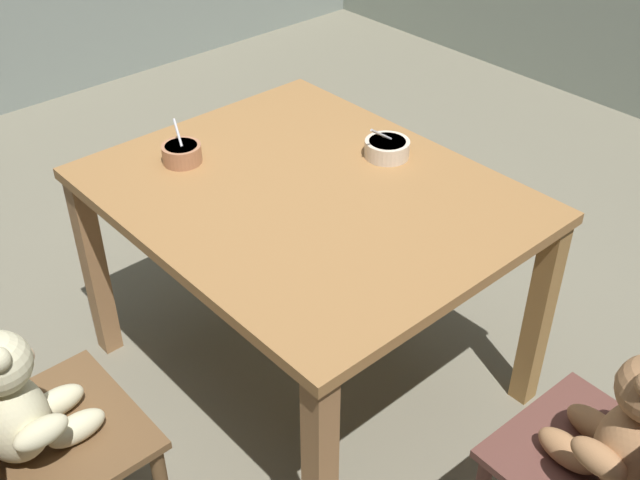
{
  "coord_description": "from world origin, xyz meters",
  "views": [
    {
      "loc": [
        1.41,
        -1.21,
        1.87
      ],
      "look_at": [
        0.0,
        0.05,
        0.51
      ],
      "focal_mm": 43.59,
      "sensor_mm": 36.0,
      "label": 1
    }
  ],
  "objects_px": {
    "teddy_chair_near_right": "(627,449)",
    "porridge_bowl_cream_far_center": "(387,148)",
    "teddy_chair_near_front": "(21,421)",
    "dining_table": "(307,217)",
    "porridge_bowl_terracotta_near_left": "(182,153)"
  },
  "relations": [
    {
      "from": "teddy_chair_near_front",
      "to": "porridge_bowl_cream_far_center",
      "type": "xyz_separation_m",
      "value": [
        -0.07,
        1.24,
        0.22
      ]
    },
    {
      "from": "teddy_chair_near_front",
      "to": "teddy_chair_near_right",
      "type": "distance_m",
      "value": 1.34
    },
    {
      "from": "teddy_chair_near_right",
      "to": "porridge_bowl_cream_far_center",
      "type": "relative_size",
      "value": 5.66
    },
    {
      "from": "dining_table",
      "to": "porridge_bowl_cream_far_center",
      "type": "bearing_deg",
      "value": 87.19
    },
    {
      "from": "teddy_chair_near_front",
      "to": "teddy_chair_near_right",
      "type": "relative_size",
      "value": 0.99
    },
    {
      "from": "teddy_chair_near_right",
      "to": "porridge_bowl_cream_far_center",
      "type": "xyz_separation_m",
      "value": [
        -1.02,
        0.29,
        0.21
      ]
    },
    {
      "from": "dining_table",
      "to": "porridge_bowl_terracotta_near_left",
      "type": "distance_m",
      "value": 0.42
    },
    {
      "from": "teddy_chair_near_front",
      "to": "porridge_bowl_cream_far_center",
      "type": "height_order",
      "value": "porridge_bowl_cream_far_center"
    },
    {
      "from": "teddy_chair_near_front",
      "to": "porridge_bowl_cream_far_center",
      "type": "relative_size",
      "value": 5.63
    },
    {
      "from": "dining_table",
      "to": "porridge_bowl_cream_far_center",
      "type": "distance_m",
      "value": 0.33
    },
    {
      "from": "porridge_bowl_terracotta_near_left",
      "to": "teddy_chair_near_right",
      "type": "bearing_deg",
      "value": 7.63
    },
    {
      "from": "porridge_bowl_cream_far_center",
      "to": "porridge_bowl_terracotta_near_left",
      "type": "bearing_deg",
      "value": -128.51
    },
    {
      "from": "dining_table",
      "to": "teddy_chair_near_right",
      "type": "xyz_separation_m",
      "value": [
        1.04,
        0.02,
        -0.09
      ]
    },
    {
      "from": "dining_table",
      "to": "teddy_chair_near_front",
      "type": "xyz_separation_m",
      "value": [
        0.08,
        -0.93,
        -0.1
      ]
    },
    {
      "from": "teddy_chair_near_front",
      "to": "teddy_chair_near_right",
      "type": "height_order",
      "value": "teddy_chair_near_right"
    }
  ]
}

